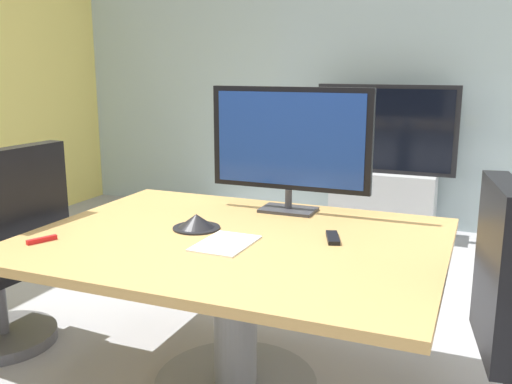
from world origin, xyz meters
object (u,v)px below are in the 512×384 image
object	(u,v)px
office_chair_left	(8,265)
tv_monitor	(290,142)
conference_phone	(196,222)
conference_table	(235,273)
wall_display_unit	(383,184)
remote_control	(333,238)

from	to	relation	value
office_chair_left	tv_monitor	distance (m)	1.59
tv_monitor	conference_phone	world-z (taller)	tv_monitor
conference_table	office_chair_left	world-z (taller)	office_chair_left
wall_display_unit	tv_monitor	bearing A→B (deg)	-92.80
tv_monitor	conference_table	bearing A→B (deg)	-98.29
tv_monitor	wall_display_unit	bearing A→B (deg)	87.20
tv_monitor	wall_display_unit	size ratio (longest dim) A/B	0.64
wall_display_unit	remote_control	world-z (taller)	wall_display_unit
office_chair_left	conference_phone	bearing A→B (deg)	101.77
conference_table	office_chair_left	xyz separation A→B (m)	(-1.24, -0.10, -0.10)
conference_table	conference_phone	distance (m)	0.30
wall_display_unit	conference_phone	xyz separation A→B (m)	(-0.40, -2.72, 0.32)
office_chair_left	conference_phone	distance (m)	1.08
conference_phone	remote_control	bearing A→B (deg)	6.72
office_chair_left	conference_phone	size ratio (longest dim) A/B	4.95
conference_phone	remote_control	size ratio (longest dim) A/B	1.29
office_chair_left	wall_display_unit	bearing A→B (deg)	157.14
conference_table	wall_display_unit	world-z (taller)	wall_display_unit
remote_control	office_chair_left	bearing A→B (deg)	168.36
conference_table	office_chair_left	distance (m)	1.25
office_chair_left	remote_control	bearing A→B (deg)	101.23
conference_table	tv_monitor	xyz separation A→B (m)	(0.08, 0.52, 0.53)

